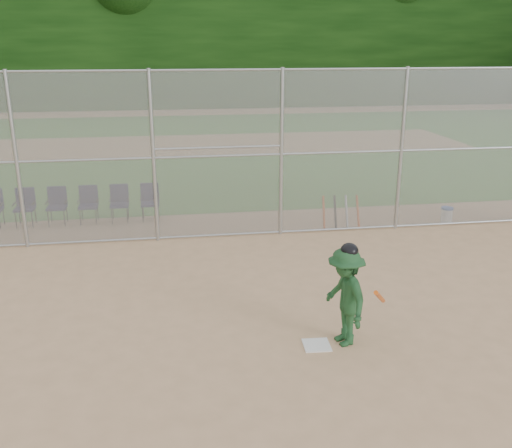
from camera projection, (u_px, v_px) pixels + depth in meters
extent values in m
plane|color=tan|center=(280.00, 334.00, 9.30)|extent=(100.00, 100.00, 0.00)
plane|color=#28641E|center=(204.00, 145.00, 26.23)|extent=(100.00, 100.00, 0.00)
plane|color=tan|center=(204.00, 145.00, 26.23)|extent=(24.00, 24.00, 0.00)
cube|color=gray|center=(240.00, 155.00, 13.39)|extent=(16.00, 0.02, 4.00)
cylinder|color=#9EA3A8|center=(239.00, 70.00, 12.79)|extent=(16.00, 0.05, 0.05)
cube|color=black|center=(186.00, 27.00, 40.54)|extent=(80.00, 5.00, 11.00)
cube|color=silver|center=(317.00, 345.00, 8.95)|extent=(0.44, 0.44, 0.02)
imported|color=#1C4724|center=(345.00, 297.00, 8.81)|extent=(0.77, 1.11, 1.59)
ellipsoid|color=black|center=(347.00, 251.00, 8.58)|extent=(0.27, 0.30, 0.23)
cylinder|color=#E35A15|center=(380.00, 297.00, 8.45)|extent=(0.45, 0.68, 0.50)
cylinder|color=white|center=(447.00, 215.00, 15.03)|extent=(0.30, 0.30, 0.35)
cylinder|color=#2950B3|center=(447.00, 208.00, 14.97)|extent=(0.32, 0.32, 0.05)
cylinder|color=#D84C14|center=(324.00, 212.00, 14.45)|extent=(0.06, 0.29, 0.83)
cylinder|color=black|center=(335.00, 212.00, 14.50)|extent=(0.06, 0.32, 0.83)
cylinder|color=#B2B2B7|center=(347.00, 212.00, 14.54)|extent=(0.06, 0.35, 0.82)
cylinder|color=#D84C14|center=(358.00, 211.00, 14.59)|extent=(0.06, 0.38, 0.81)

